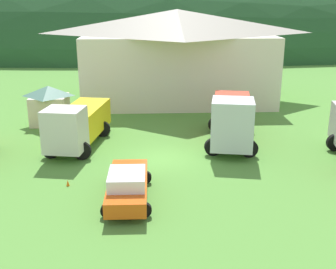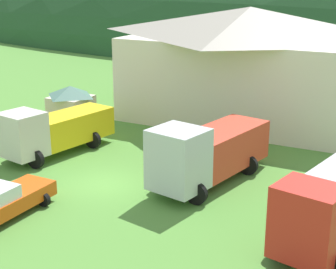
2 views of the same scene
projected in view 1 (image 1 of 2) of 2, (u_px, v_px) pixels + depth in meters
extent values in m
plane|color=#518C38|center=(162.00, 158.00, 26.03)|extent=(200.00, 200.00, 0.00)
ellipsoid|color=#234C28|center=(151.00, 46.00, 88.70)|extent=(166.31, 60.00, 37.16)
cube|color=silver|center=(177.00, 66.00, 41.01)|extent=(17.07, 11.81, 6.25)
pyramid|color=gray|center=(177.00, 21.00, 39.72)|extent=(18.44, 12.76, 2.19)
cube|color=beige|center=(50.00, 110.00, 32.97)|extent=(2.70, 2.58, 2.23)
pyramid|color=#4C7A6B|center=(48.00, 91.00, 32.51)|extent=(2.92, 2.79, 0.78)
cube|color=silver|center=(65.00, 130.00, 25.46)|extent=(2.61, 2.48, 2.60)
cube|color=black|center=(64.00, 121.00, 25.19)|extent=(1.50, 1.88, 0.83)
cube|color=yellow|center=(85.00, 119.00, 29.14)|extent=(3.16, 5.71, 1.81)
cylinder|color=black|center=(82.00, 151.00, 25.74)|extent=(1.10, 0.30, 1.10)
cylinder|color=black|center=(51.00, 149.00, 25.97)|extent=(1.10, 0.30, 1.10)
cylinder|color=black|center=(102.00, 129.00, 30.07)|extent=(1.10, 0.30, 1.10)
cylinder|color=black|center=(75.00, 128.00, 30.30)|extent=(1.10, 0.30, 1.10)
cube|color=silver|center=(232.00, 124.00, 25.81)|extent=(2.90, 2.77, 3.04)
cube|color=black|center=(233.00, 114.00, 25.50)|extent=(1.67, 2.10, 0.97)
cube|color=red|center=(232.00, 114.00, 29.80)|extent=(3.54, 6.18, 2.15)
cylinder|color=black|center=(249.00, 149.00, 26.13)|extent=(1.10, 0.30, 1.10)
cylinder|color=black|center=(213.00, 147.00, 26.42)|extent=(1.10, 0.30, 1.10)
cylinder|color=black|center=(246.00, 126.00, 30.80)|extent=(1.10, 0.30, 1.10)
cylinder|color=black|center=(216.00, 125.00, 31.09)|extent=(1.10, 0.30, 1.10)
cylinder|color=black|center=(335.00, 143.00, 27.22)|extent=(1.10, 0.30, 1.10)
cube|color=#DB5312|center=(128.00, 186.00, 20.58)|extent=(1.90, 5.35, 0.70)
cube|color=silver|center=(127.00, 179.00, 19.76)|extent=(1.72, 2.15, 0.62)
cylinder|color=black|center=(144.00, 210.00, 18.99)|extent=(0.68, 0.24, 0.68)
cylinder|color=black|center=(108.00, 210.00, 18.93)|extent=(0.68, 0.24, 0.68)
cylinder|color=black|center=(145.00, 177.00, 22.44)|extent=(0.68, 0.24, 0.68)
cylinder|color=black|center=(114.00, 178.00, 22.38)|extent=(0.68, 0.24, 0.68)
cone|color=orange|center=(79.00, 136.00, 30.37)|extent=(0.36, 0.36, 0.61)
cone|color=orange|center=(68.00, 186.00, 22.23)|extent=(0.36, 0.36, 0.65)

